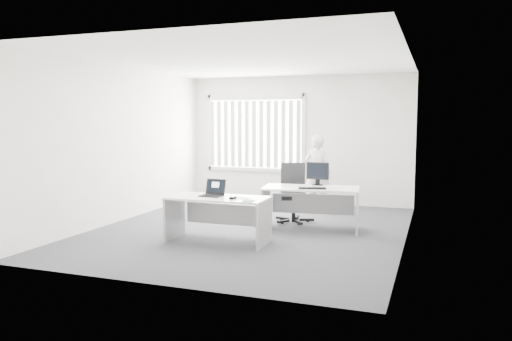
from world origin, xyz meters
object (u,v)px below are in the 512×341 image
(desk_far, at_px, (311,199))
(office_chair, at_px, (293,203))
(laptop, at_px, (211,188))
(monitor, at_px, (318,174))
(person, at_px, (318,173))
(desk_near, at_px, (218,209))

(desk_far, bearing_deg, office_chair, 120.98)
(office_chair, distance_m, laptop, 2.07)
(office_chair, relative_size, monitor, 2.69)
(person, bearing_deg, office_chair, 94.70)
(desk_near, relative_size, monitor, 3.86)
(desk_near, bearing_deg, monitor, 53.07)
(laptop, bearing_deg, monitor, 55.10)
(desk_near, height_order, laptop, laptop)
(desk_near, height_order, desk_far, desk_far)
(person, relative_size, monitor, 3.93)
(desk_far, relative_size, office_chair, 1.57)
(desk_far, distance_m, person, 1.86)
(person, distance_m, monitor, 1.57)
(monitor, bearing_deg, desk_far, -94.37)
(desk_far, bearing_deg, desk_near, -138.48)
(office_chair, bearing_deg, desk_far, -71.41)
(desk_far, height_order, monitor, monitor)
(desk_far, relative_size, monitor, 4.23)
(person, bearing_deg, laptop, 85.25)
(laptop, bearing_deg, desk_far, 50.23)
(desk_near, distance_m, office_chair, 1.99)
(office_chair, height_order, monitor, monitor)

